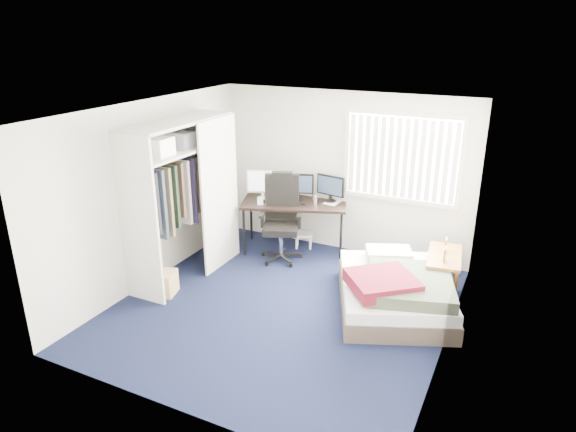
{
  "coord_description": "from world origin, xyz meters",
  "views": [
    {
      "loc": [
        2.57,
        -5.13,
        3.4
      ],
      "look_at": [
        -0.12,
        0.4,
        1.1
      ],
      "focal_mm": 32.0,
      "sensor_mm": 36.0,
      "label": 1
    }
  ],
  "objects_px": {
    "desk": "(294,200)",
    "bed": "(395,289)",
    "nightstand": "(444,259)",
    "office_chair": "(281,226)"
  },
  "relations": [
    {
      "from": "nightstand",
      "to": "desk",
      "type": "bearing_deg",
      "value": 168.13
    },
    {
      "from": "desk",
      "to": "bed",
      "type": "bearing_deg",
      "value": -30.25
    },
    {
      "from": "desk",
      "to": "nightstand",
      "type": "distance_m",
      "value": 2.49
    },
    {
      "from": "office_chair",
      "to": "nightstand",
      "type": "bearing_deg",
      "value": -2.74
    },
    {
      "from": "office_chair",
      "to": "nightstand",
      "type": "relative_size",
      "value": 1.49
    },
    {
      "from": "desk",
      "to": "nightstand",
      "type": "height_order",
      "value": "desk"
    },
    {
      "from": "office_chair",
      "to": "nightstand",
      "type": "height_order",
      "value": "office_chair"
    },
    {
      "from": "desk",
      "to": "nightstand",
      "type": "bearing_deg",
      "value": -11.87
    },
    {
      "from": "nightstand",
      "to": "bed",
      "type": "height_order",
      "value": "nightstand"
    },
    {
      "from": "office_chair",
      "to": "nightstand",
      "type": "xyz_separation_m",
      "value": [
        2.45,
        -0.12,
        0.0
      ]
    }
  ]
}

